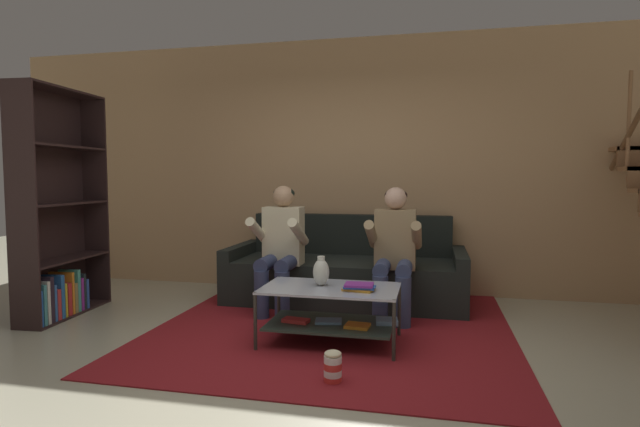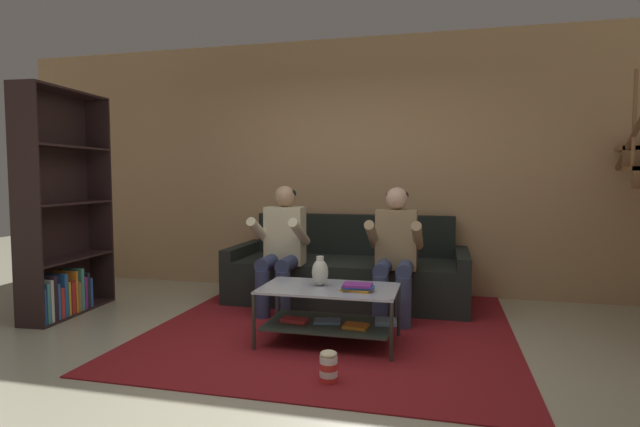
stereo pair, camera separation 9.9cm
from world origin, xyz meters
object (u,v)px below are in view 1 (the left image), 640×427
couch (346,273)px  book_stack (359,287)px  person_seated_left (280,243)px  person_seated_right (394,247)px  coffee_table (332,307)px  vase (321,272)px  bookshelf (56,233)px  popcorn_tub (333,367)px

couch → book_stack: couch is taller
person_seated_left → person_seated_right: size_ratio=1.01×
book_stack → person_seated_left: bearing=135.5°
couch → coffee_table: size_ratio=2.31×
vase → bookshelf: 2.63m
coffee_table → bookshelf: size_ratio=0.50×
couch → popcorn_tub: (0.28, -2.14, -0.19)m
coffee_table → bookshelf: bookshelf is taller
couch → book_stack: (0.35, -1.46, 0.19)m
person_seated_left → vase: (0.58, -0.77, -0.11)m
person_seated_left → popcorn_tub: bearing=-62.0°
person_seated_left → popcorn_tub: 1.86m
couch → bookshelf: size_ratio=1.16×
person_seated_right → popcorn_tub: (-0.27, -1.56, -0.57)m
bookshelf → popcorn_tub: bearing=-18.6°
person_seated_right → bookshelf: bearing=-169.2°
vase → popcorn_tub: 0.95m
person_seated_right → book_stack: bearing=-102.9°
couch → vase: bearing=-88.8°
person_seated_left → person_seated_right: bearing=-0.0°
coffee_table → book_stack: bearing=-17.4°
person_seated_right → vase: person_seated_right is taller
coffee_table → popcorn_tub: coffee_table is taller
couch → person_seated_left: bearing=-133.7°
person_seated_right → book_stack: (-0.20, -0.89, -0.19)m
vase → couch: bearing=91.2°
vase → person_seated_right: bearing=55.8°
person_seated_right → coffee_table: 0.99m
coffee_table → book_stack: 0.30m
couch → bookshelf: 2.88m
person_seated_left → bookshelf: size_ratio=0.58×
book_stack → popcorn_tub: 0.78m
book_stack → vase: bearing=160.7°
book_stack → person_seated_right: bearing=77.1°
coffee_table → popcorn_tub: 0.78m
coffee_table → vase: bearing=156.5°
coffee_table → book_stack: (0.22, -0.07, 0.19)m
bookshelf → popcorn_tub: 3.10m
vase → person_seated_left: bearing=126.8°
person_seated_left → vase: 0.97m
person_seated_right → vase: size_ratio=5.17×
popcorn_tub → person_seated_left: bearing=118.0°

